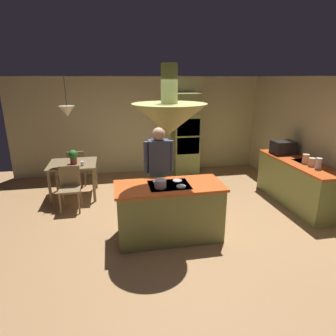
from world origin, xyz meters
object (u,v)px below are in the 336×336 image
(oven_tower, at_px, (186,134))
(cooking_pot_on_cooktop, at_px, (160,184))
(person_at_island, at_px, (159,168))
(potted_plant_on_table, at_px, (73,156))
(dining_table, at_px, (73,168))
(canister_sugar, at_px, (312,162))
(kitchen_island, at_px, (169,211))
(chair_facing_island, at_px, (70,185))
(microwave_on_counter, at_px, (283,147))
(canister_flour, at_px, (318,164))
(canister_tea, at_px, (306,159))
(cup_on_table, at_px, (82,163))
(chair_by_back_wall, at_px, (77,165))

(oven_tower, relative_size, cooking_pot_on_cooktop, 11.86)
(person_at_island, distance_m, potted_plant_on_table, 2.13)
(person_at_island, xyz_separation_m, potted_plant_on_table, (-1.61, 1.38, -0.06))
(dining_table, distance_m, potted_plant_on_table, 0.28)
(person_at_island, bearing_deg, dining_table, 138.88)
(canister_sugar, bearing_deg, kitchen_island, -170.84)
(chair_facing_island, bearing_deg, canister_sugar, -11.98)
(chair_facing_island, distance_m, cooking_pot_on_cooktop, 2.24)
(microwave_on_counter, bearing_deg, canister_flour, -90.00)
(canister_flour, distance_m, canister_tea, 0.36)
(person_at_island, height_order, canister_sugar, person_at_island)
(canister_flour, distance_m, microwave_on_counter, 1.15)
(canister_sugar, bearing_deg, potted_plant_on_table, 160.61)
(potted_plant_on_table, distance_m, canister_sugar, 4.78)
(chair_facing_island, relative_size, cooking_pot_on_cooktop, 4.83)
(person_at_island, xyz_separation_m, canister_sugar, (2.89, -0.20, 0.01))
(person_at_island, distance_m, cup_on_table, 1.88)
(kitchen_island, xyz_separation_m, dining_table, (-1.70, 2.10, 0.19))
(potted_plant_on_table, bearing_deg, canister_flour, -21.40)
(cup_on_table, height_order, canister_flour, canister_flour)
(canister_flour, xyz_separation_m, microwave_on_counter, (0.00, 1.15, 0.04))
(person_at_island, bearing_deg, cooking_pot_on_cooktop, -97.80)
(oven_tower, bearing_deg, kitchen_island, -108.74)
(kitchen_island, height_order, cooking_pot_on_cooktop, cooking_pot_on_cooktop)
(cooking_pot_on_cooktop, bearing_deg, canister_tea, 14.36)
(kitchen_island, height_order, canister_sugar, canister_sugar)
(canister_sugar, bearing_deg, cup_on_table, 161.85)
(person_at_island, xyz_separation_m, chair_facing_island, (-1.65, 0.76, -0.48))
(chair_by_back_wall, height_order, cup_on_table, chair_by_back_wall)
(oven_tower, xyz_separation_m, chair_by_back_wall, (-2.80, -0.46, -0.56))
(chair_by_back_wall, distance_m, microwave_on_counter, 4.77)
(cooking_pot_on_cooktop, bearing_deg, kitchen_island, 39.09)
(oven_tower, distance_m, canister_tea, 3.13)
(cup_on_table, xyz_separation_m, canister_sugar, (4.31, -1.41, 0.19))
(person_at_island, relative_size, microwave_on_counter, 3.72)
(chair_by_back_wall, xyz_separation_m, cooking_pot_on_cooktop, (1.54, -2.91, 0.49))
(chair_by_back_wall, bearing_deg, dining_table, 90.00)
(person_at_island, height_order, cooking_pot_on_cooktop, person_at_island)
(person_at_island, distance_m, microwave_on_counter, 2.99)
(dining_table, height_order, person_at_island, person_at_island)
(kitchen_island, relative_size, dining_table, 1.72)
(canister_flour, height_order, cooking_pot_on_cooktop, canister_flour)
(dining_table, relative_size, potted_plant_on_table, 3.31)
(kitchen_island, bearing_deg, canister_tea, 12.66)
(microwave_on_counter, relative_size, cooking_pot_on_cooktop, 2.56)
(canister_sugar, height_order, microwave_on_counter, microwave_on_counter)
(dining_table, relative_size, chair_facing_island, 1.14)
(dining_table, xyz_separation_m, person_at_island, (1.65, -1.44, 0.33))
(kitchen_island, relative_size, canister_tea, 9.27)
(cup_on_table, bearing_deg, microwave_on_counter, -5.90)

